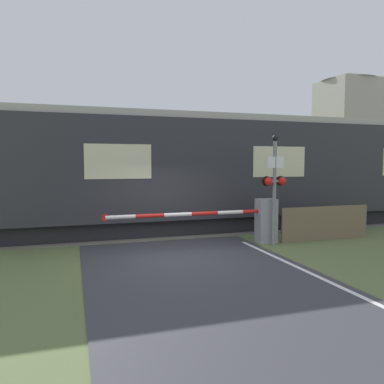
% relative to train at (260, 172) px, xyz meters
% --- Properties ---
extents(ground_plane, '(80.00, 80.00, 0.00)m').
position_rel_train_xyz_m(ground_plane, '(-4.34, -3.73, -2.17)').
color(ground_plane, '#5B6B3D').
extents(track_bed, '(36.00, 3.20, 0.13)m').
position_rel_train_xyz_m(track_bed, '(-4.34, 0.00, -2.14)').
color(track_bed, '#666056').
rests_on(track_bed, ground_plane).
extents(train, '(20.75, 2.92, 4.24)m').
position_rel_train_xyz_m(train, '(0.00, 0.00, 0.00)').
color(train, black).
rests_on(train, ground_plane).
extents(crossing_barrier, '(5.35, 0.44, 1.39)m').
position_rel_train_xyz_m(crossing_barrier, '(-1.66, -2.92, -1.42)').
color(crossing_barrier, gray).
rests_on(crossing_barrier, ground_plane).
extents(signal_post, '(0.77, 0.26, 3.35)m').
position_rel_train_xyz_m(signal_post, '(-1.23, -3.28, -0.26)').
color(signal_post, gray).
rests_on(signal_post, ground_plane).
extents(distant_building, '(5.45, 5.45, 11.47)m').
position_rel_train_xyz_m(distant_building, '(19.29, 18.01, 3.64)').
color(distant_building, '#9E998E').
rests_on(distant_building, ground_plane).
extents(roadside_fence, '(3.25, 0.06, 1.10)m').
position_rel_train_xyz_m(roadside_fence, '(0.76, -3.12, -1.62)').
color(roadside_fence, '#726047').
rests_on(roadside_fence, ground_plane).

